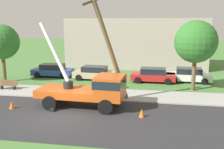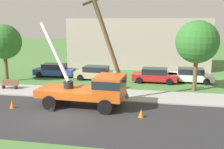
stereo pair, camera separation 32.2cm
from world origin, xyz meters
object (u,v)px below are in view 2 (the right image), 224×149
(parked_sedan_tan, at_px, (96,73))
(parked_sedan_white, at_px, (191,75))
(traffic_cone_ahead, at_px, (141,113))
(parked_sedan_blue, at_px, (55,70))
(traffic_cone_behind, at_px, (12,104))
(roadside_tree_near, at_px, (197,42))
(parked_sedan_red, at_px, (155,75))
(leaning_utility_pole, at_px, (109,44))
(park_bench, at_px, (10,85))
(roadside_tree_far, at_px, (4,42))
(traffic_cone_curbside, at_px, (113,98))
(utility_truck, at_px, (92,88))

(parked_sedan_tan, relative_size, parked_sedan_white, 1.00)
(traffic_cone_ahead, xyz_separation_m, parked_sedan_blue, (-10.45, 10.95, 0.43))
(traffic_cone_behind, height_order, roadside_tree_near, roadside_tree_near)
(parked_sedan_red, bearing_deg, parked_sedan_white, 10.04)
(leaning_utility_pole, relative_size, traffic_cone_ahead, 15.28)
(traffic_cone_behind, distance_m, parked_sedan_white, 16.96)
(park_bench, distance_m, roadside_tree_near, 16.92)
(traffic_cone_behind, height_order, parked_sedan_white, parked_sedan_white)
(park_bench, height_order, roadside_tree_near, roadside_tree_near)
(traffic_cone_ahead, height_order, parked_sedan_tan, parked_sedan_tan)
(parked_sedan_red, bearing_deg, roadside_tree_far, -170.97)
(roadside_tree_near, bearing_deg, park_bench, -170.57)
(traffic_cone_curbside, bearing_deg, traffic_cone_behind, -157.98)
(utility_truck, xyz_separation_m, parked_sedan_tan, (-1.93, 8.86, -0.70))
(traffic_cone_curbside, height_order, parked_sedan_white, parked_sedan_white)
(traffic_cone_behind, distance_m, roadside_tree_near, 15.66)
(parked_sedan_blue, bearing_deg, park_bench, -105.41)
(traffic_cone_behind, bearing_deg, parked_sedan_blue, 97.04)
(traffic_cone_curbside, height_order, parked_sedan_red, parked_sedan_red)
(parked_sedan_red, relative_size, roadside_tree_near, 0.72)
(traffic_cone_ahead, relative_size, traffic_cone_behind, 1.00)
(leaning_utility_pole, relative_size, parked_sedan_red, 1.93)
(traffic_cone_behind, xyz_separation_m, roadside_tree_near, (13.23, 7.35, 4.01))
(utility_truck, bearing_deg, traffic_cone_curbside, 50.05)
(traffic_cone_curbside, bearing_deg, park_bench, 168.93)
(parked_sedan_white, bearing_deg, traffic_cone_behind, -141.22)
(traffic_cone_behind, xyz_separation_m, parked_sedan_red, (9.66, 9.99, 0.43))
(parked_sedan_tan, height_order, parked_sedan_white, same)
(utility_truck, height_order, parked_sedan_tan, utility_truck)
(park_bench, bearing_deg, parked_sedan_blue, 74.59)
(utility_truck, bearing_deg, park_bench, 158.30)
(parked_sedan_white, xyz_separation_m, park_bench, (-16.24, -5.97, -0.25))
(utility_truck, relative_size, parked_sedan_white, 1.50)
(park_bench, bearing_deg, roadside_tree_far, 125.94)
(traffic_cone_ahead, bearing_deg, leaning_utility_pole, 133.54)
(park_bench, bearing_deg, parked_sedan_tan, 39.55)
(traffic_cone_ahead, xyz_separation_m, parked_sedan_red, (0.55, 10.15, 0.43))
(utility_truck, height_order, traffic_cone_behind, utility_truck)
(leaning_utility_pole, relative_size, traffic_cone_behind, 15.28)
(leaning_utility_pole, height_order, traffic_cone_ahead, leaning_utility_pole)
(traffic_cone_behind, relative_size, parked_sedan_blue, 0.13)
(utility_truck, distance_m, leaning_utility_pole, 3.41)
(parked_sedan_red, xyz_separation_m, roadside_tree_far, (-14.84, -2.36, 3.30))
(traffic_cone_curbside, relative_size, roadside_tree_far, 0.10)
(traffic_cone_behind, bearing_deg, traffic_cone_curbside, 22.02)
(leaning_utility_pole, xyz_separation_m, roadside_tree_far, (-11.64, 4.99, -0.36))
(traffic_cone_curbside, xyz_separation_m, parked_sedan_tan, (-3.17, 7.38, 0.43))
(traffic_cone_behind, distance_m, traffic_cone_curbside, 7.30)
(utility_truck, bearing_deg, roadside_tree_near, 38.36)
(parked_sedan_blue, relative_size, parked_sedan_red, 1.01)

